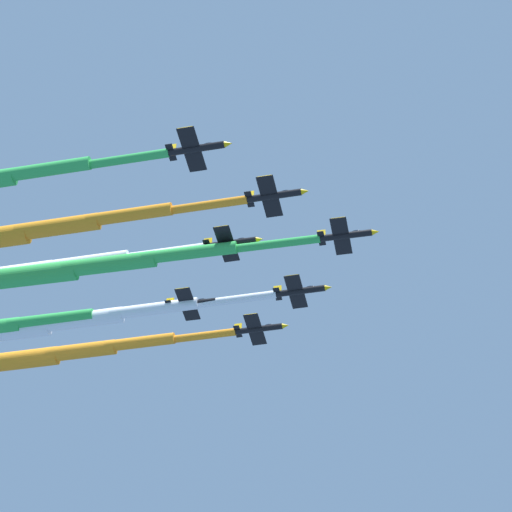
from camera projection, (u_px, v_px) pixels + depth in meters
name	position (u px, v px, depth m)	size (l,w,h in m)	color
jet_lead	(107.00, 265.00, 193.25)	(8.40, 67.36, 3.87)	black
jet_port_inner	(78.00, 321.00, 203.97)	(8.42, 67.07, 3.86)	black
jet_starboard_inner	(57.00, 228.00, 185.48)	(8.37, 60.37, 3.97)	black
jet_port_mid	(8.00, 274.00, 197.69)	(8.42, 65.87, 3.85)	black
jet_starboard_mid	(82.00, 351.00, 214.49)	(8.40, 57.45, 3.90)	black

